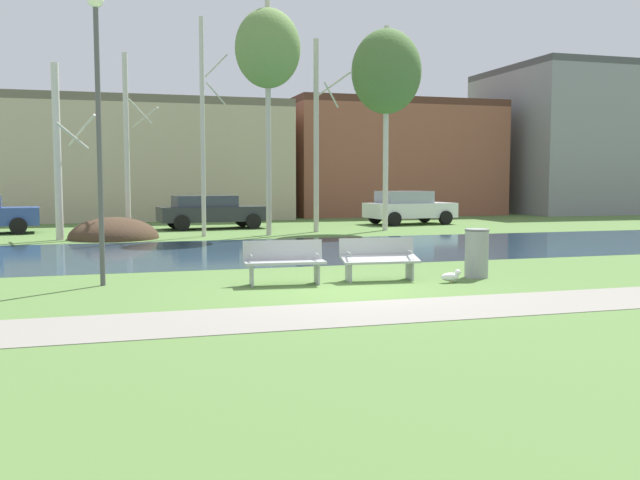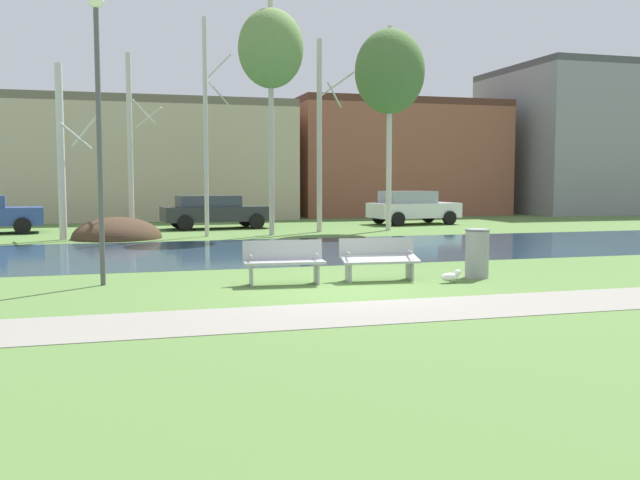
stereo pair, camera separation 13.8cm
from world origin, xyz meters
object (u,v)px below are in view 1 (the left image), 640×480
Objects in this scene: bench_left at (284,261)px; seagull at (451,276)px; bench_right at (379,258)px; streetlamp at (98,93)px; parked_sedan_second_dark at (211,211)px; trash_bin at (477,252)px; parked_hatch_third_white at (408,207)px.

seagull is (3.28, -0.73, -0.34)m from bench_left.
bench_right is 1.51m from seagull.
parked_sedan_second_dark is (4.20, 15.39, -2.99)m from streetlamp.
seagull is 17.21m from parked_sedan_second_dark.
streetlamp is 16.23m from parked_sedan_second_dark.
streetlamp is (-7.61, 1.09, 3.21)m from trash_bin.
parked_hatch_third_white is (13.42, 15.77, -2.94)m from streetlamp.
bench_left is at bearing 167.42° from seagull.
parked_hatch_third_white reaches higher than bench_right.
seagull is at bearing -13.51° from streetlamp.
trash_bin is 17.83m from parked_hatch_third_white.
trash_bin is at bearing -78.34° from parked_sedan_second_dark.
bench_left is 1.00× the size of bench_right.
streetlamp is 20.91m from parked_hatch_third_white.
parked_hatch_third_white is (9.22, 0.37, 0.06)m from parked_sedan_second_dark.
bench_right is 6.44m from streetlamp.
trash_bin is 16.83m from parked_sedan_second_dark.
parked_sedan_second_dark reaches higher than seagull.
seagull is 18.64m from parked_hatch_third_white.
parked_hatch_third_white is at bearing 68.98° from seagull.
parked_hatch_third_white reaches higher than seagull.
bench_right is at bearing -85.56° from parked_sedan_second_dark.
parked_sedan_second_dark is at bearing 98.48° from seagull.
streetlamp is (-5.47, 0.89, 3.28)m from bench_right.
bench_left and bench_right have the same top height.
bench_left is 2.01m from bench_right.
bench_right is 0.29× the size of streetlamp.
parked_hatch_third_white is at bearing 64.47° from bench_right.
parked_hatch_third_white is at bearing 2.32° from parked_sedan_second_dark.
bench_left reaches higher than seagull.
bench_left is at bearing 177.20° from trash_bin.
parked_sedan_second_dark is 9.23m from parked_hatch_third_white.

